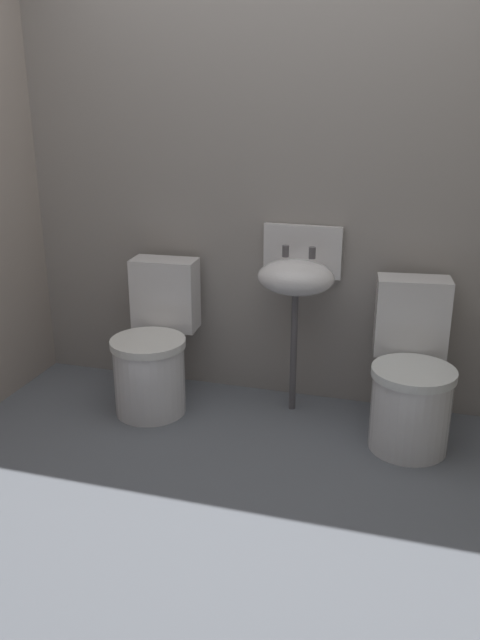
# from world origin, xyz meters

# --- Properties ---
(ground_plane) EXTENTS (3.32, 2.44, 0.08)m
(ground_plane) POSITION_xyz_m (0.00, 0.00, -0.04)
(ground_plane) COLOR slate
(wall_back) EXTENTS (3.32, 0.10, 2.46)m
(wall_back) POSITION_xyz_m (0.00, 1.07, 1.23)
(wall_back) COLOR gray
(wall_back) RESTS_ON ground
(toilet_left) EXTENTS (0.42, 0.61, 0.78)m
(toilet_left) POSITION_xyz_m (-0.61, 0.67, 0.32)
(toilet_left) COLOR white
(toilet_left) RESTS_ON ground
(toilet_right) EXTENTS (0.45, 0.63, 0.78)m
(toilet_right) POSITION_xyz_m (0.75, 0.67, 0.32)
(toilet_right) COLOR white
(toilet_right) RESTS_ON ground
(sink) EXTENTS (0.42, 0.34, 0.99)m
(sink) POSITION_xyz_m (0.13, 0.86, 0.75)
(sink) COLOR #565356
(sink) RESTS_ON ground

